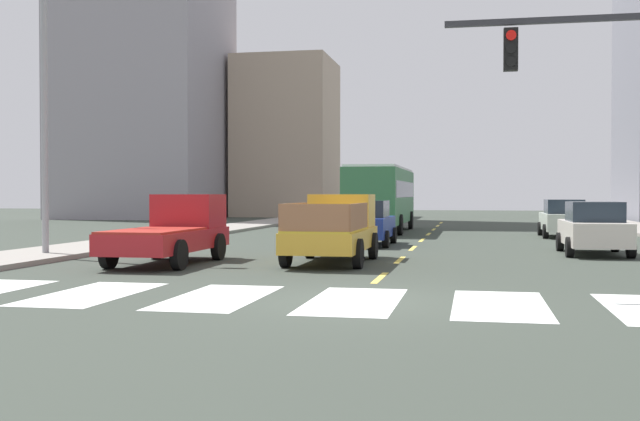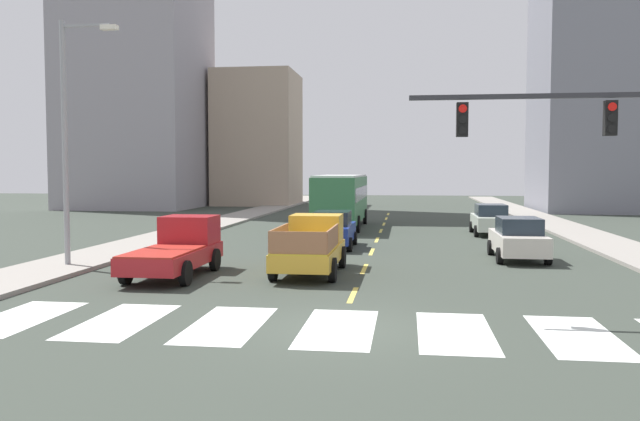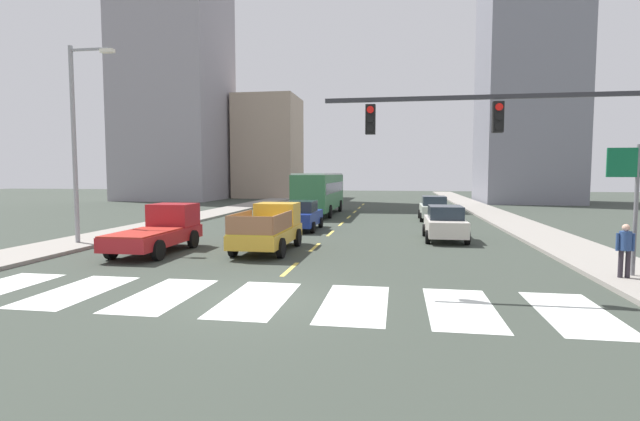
{
  "view_description": "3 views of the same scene",
  "coord_description": "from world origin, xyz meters",
  "px_view_note": "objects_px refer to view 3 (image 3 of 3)",
  "views": [
    {
      "loc": [
        2.14,
        -13.96,
        1.97
      ],
      "look_at": [
        -3.0,
        11.8,
        1.41
      ],
      "focal_mm": 43.2,
      "sensor_mm": 36.0,
      "label": 1
    },
    {
      "loc": [
        1.53,
        -14.47,
        3.6
      ],
      "look_at": [
        -1.83,
        10.44,
        2.04
      ],
      "focal_mm": 36.27,
      "sensor_mm": 36.0,
      "label": 2
    },
    {
      "loc": [
        3.66,
        -11.9,
        3.32
      ],
      "look_at": [
        -0.54,
        13.7,
        1.29
      ],
      "focal_mm": 26.7,
      "sensor_mm": 36.0,
      "label": 3
    }
  ],
  "objects_px": {
    "sedan_near_left": "(434,208)",
    "streetlight_left": "(77,137)",
    "sedan_far": "(302,215)",
    "traffic_signal_gantry": "(540,141)",
    "pedestrian_waiting": "(625,246)",
    "pickup_dark": "(161,230)",
    "city_bus": "(320,190)",
    "pickup_stakebed": "(270,228)",
    "direction_sign_green": "(636,183)",
    "sedan_near_right": "(445,223)"
  },
  "relations": [
    {
      "from": "sedan_near_left",
      "to": "streetlight_left",
      "type": "height_order",
      "value": "streetlight_left"
    },
    {
      "from": "sedan_far",
      "to": "traffic_signal_gantry",
      "type": "height_order",
      "value": "traffic_signal_gantry"
    },
    {
      "from": "sedan_far",
      "to": "pedestrian_waiting",
      "type": "relative_size",
      "value": 2.68
    },
    {
      "from": "streetlight_left",
      "to": "sedan_far",
      "type": "bearing_deg",
      "value": 40.55
    },
    {
      "from": "traffic_signal_gantry",
      "to": "pedestrian_waiting",
      "type": "bearing_deg",
      "value": 30.76
    },
    {
      "from": "pickup_dark",
      "to": "city_bus",
      "type": "bearing_deg",
      "value": 77.6
    },
    {
      "from": "traffic_signal_gantry",
      "to": "pedestrian_waiting",
      "type": "height_order",
      "value": "traffic_signal_gantry"
    },
    {
      "from": "pickup_stakebed",
      "to": "pickup_dark",
      "type": "distance_m",
      "value": 4.64
    },
    {
      "from": "pickup_dark",
      "to": "direction_sign_green",
      "type": "xyz_separation_m",
      "value": [
        17.15,
        -2.74,
        2.11
      ]
    },
    {
      "from": "sedan_near_left",
      "to": "direction_sign_green",
      "type": "xyz_separation_m",
      "value": [
        4.7,
        -18.43,
        2.17
      ]
    },
    {
      "from": "sedan_near_right",
      "to": "sedan_near_left",
      "type": "bearing_deg",
      "value": 88.04
    },
    {
      "from": "streetlight_left",
      "to": "pickup_dark",
      "type": "bearing_deg",
      "value": -11.55
    },
    {
      "from": "pickup_dark",
      "to": "streetlight_left",
      "type": "xyz_separation_m",
      "value": [
        -4.42,
        0.9,
        4.05
      ]
    },
    {
      "from": "city_bus",
      "to": "pedestrian_waiting",
      "type": "distance_m",
      "value": 25.57
    },
    {
      "from": "city_bus",
      "to": "streetlight_left",
      "type": "xyz_separation_m",
      "value": [
        -8.18,
        -17.96,
        3.02
      ]
    },
    {
      "from": "sedan_far",
      "to": "sedan_near_right",
      "type": "height_order",
      "value": "same"
    },
    {
      "from": "sedan_near_right",
      "to": "traffic_signal_gantry",
      "type": "relative_size",
      "value": 0.5
    },
    {
      "from": "pickup_stakebed",
      "to": "pickup_dark",
      "type": "bearing_deg",
      "value": -163.63
    },
    {
      "from": "sedan_near_left",
      "to": "direction_sign_green",
      "type": "height_order",
      "value": "direction_sign_green"
    },
    {
      "from": "sedan_far",
      "to": "city_bus",
      "type": "bearing_deg",
      "value": 90.82
    },
    {
      "from": "traffic_signal_gantry",
      "to": "streetlight_left",
      "type": "distance_m",
      "value": 19.08
    },
    {
      "from": "pickup_stakebed",
      "to": "city_bus",
      "type": "xyz_separation_m",
      "value": [
        -0.72,
        17.64,
        1.02
      ]
    },
    {
      "from": "sedan_near_left",
      "to": "pickup_stakebed",
      "type": "bearing_deg",
      "value": -116.85
    },
    {
      "from": "pickup_dark",
      "to": "pickup_stakebed",
      "type": "bearing_deg",
      "value": 14.21
    },
    {
      "from": "sedan_near_right",
      "to": "streetlight_left",
      "type": "height_order",
      "value": "streetlight_left"
    },
    {
      "from": "streetlight_left",
      "to": "pedestrian_waiting",
      "type": "xyz_separation_m",
      "value": [
        21.18,
        -4.04,
        -3.85
      ]
    },
    {
      "from": "pickup_stakebed",
      "to": "city_bus",
      "type": "distance_m",
      "value": 17.68
    },
    {
      "from": "pickup_dark",
      "to": "city_bus",
      "type": "xyz_separation_m",
      "value": [
        3.76,
        18.87,
        1.03
      ]
    },
    {
      "from": "pickup_dark",
      "to": "sedan_near_left",
      "type": "distance_m",
      "value": 20.03
    },
    {
      "from": "pickup_dark",
      "to": "sedan_near_left",
      "type": "height_order",
      "value": "pickup_dark"
    },
    {
      "from": "sedan_near_right",
      "to": "direction_sign_green",
      "type": "relative_size",
      "value": 1.05
    },
    {
      "from": "sedan_near_left",
      "to": "streetlight_left",
      "type": "xyz_separation_m",
      "value": [
        -16.87,
        -14.79,
        4.11
      ]
    },
    {
      "from": "pickup_dark",
      "to": "sedan_near_right",
      "type": "bearing_deg",
      "value": 22.8
    },
    {
      "from": "traffic_signal_gantry",
      "to": "direction_sign_green",
      "type": "xyz_separation_m",
      "value": [
        3.42,
        2.19,
        -1.16
      ]
    },
    {
      "from": "city_bus",
      "to": "sedan_far",
      "type": "height_order",
      "value": "city_bus"
    },
    {
      "from": "streetlight_left",
      "to": "pedestrian_waiting",
      "type": "bearing_deg",
      "value": -10.8
    },
    {
      "from": "sedan_far",
      "to": "direction_sign_green",
      "type": "bearing_deg",
      "value": -43.98
    },
    {
      "from": "pickup_dark",
      "to": "sedan_far",
      "type": "distance_m",
      "value": 9.53
    },
    {
      "from": "pickup_dark",
      "to": "traffic_signal_gantry",
      "type": "distance_m",
      "value": 14.96
    },
    {
      "from": "pickup_stakebed",
      "to": "city_bus",
      "type": "bearing_deg",
      "value": 93.35
    },
    {
      "from": "pedestrian_waiting",
      "to": "sedan_far",
      "type": "bearing_deg",
      "value": 29.63
    },
    {
      "from": "streetlight_left",
      "to": "pickup_stakebed",
      "type": "bearing_deg",
      "value": 2.09
    },
    {
      "from": "sedan_far",
      "to": "traffic_signal_gantry",
      "type": "bearing_deg",
      "value": -57.83
    },
    {
      "from": "direction_sign_green",
      "to": "streetlight_left",
      "type": "distance_m",
      "value": 21.96
    },
    {
      "from": "pickup_stakebed",
      "to": "traffic_signal_gantry",
      "type": "distance_m",
      "value": 11.59
    },
    {
      "from": "traffic_signal_gantry",
      "to": "direction_sign_green",
      "type": "distance_m",
      "value": 4.23
    },
    {
      "from": "city_bus",
      "to": "pedestrian_waiting",
      "type": "bearing_deg",
      "value": -60.77
    },
    {
      "from": "sedan_near_left",
      "to": "pedestrian_waiting",
      "type": "height_order",
      "value": "pedestrian_waiting"
    },
    {
      "from": "sedan_far",
      "to": "pedestrian_waiting",
      "type": "height_order",
      "value": "pedestrian_waiting"
    },
    {
      "from": "sedan_far",
      "to": "direction_sign_green",
      "type": "height_order",
      "value": "direction_sign_green"
    }
  ]
}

